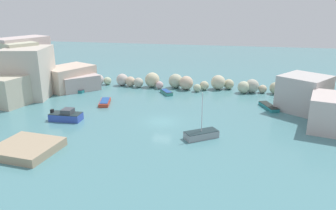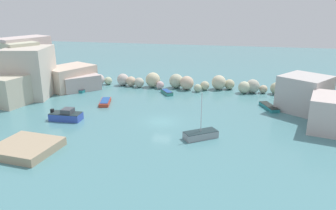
# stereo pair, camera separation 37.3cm
# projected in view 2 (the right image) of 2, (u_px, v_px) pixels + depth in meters

# --- Properties ---
(cove_water) EXTENTS (160.00, 160.00, 0.00)m
(cove_water) POSITION_uv_depth(u_px,v_px,m) (161.00, 122.00, 44.71)
(cove_water) COLOR teal
(cove_water) RESTS_ON ground
(cliff_headland_left) EXTENTS (17.99, 19.75, 9.33)m
(cliff_headland_left) POSITION_uv_depth(u_px,v_px,m) (31.00, 73.00, 57.46)
(cliff_headland_left) COLOR beige
(cliff_headland_left) RESTS_ON ground
(rock_breakwater) EXTENTS (37.15, 4.67, 2.75)m
(rock_breakwater) POSITION_uv_depth(u_px,v_px,m) (187.00, 83.00, 60.88)
(rock_breakwater) COLOR #BDADA8
(rock_breakwater) RESTS_ON ground
(stone_dock) EXTENTS (6.76, 6.52, 0.93)m
(stone_dock) POSITION_uv_depth(u_px,v_px,m) (26.00, 148.00, 35.83)
(stone_dock) COLOR tan
(stone_dock) RESTS_ON ground
(moored_boat_0) EXTENTS (2.74, 3.38, 0.61)m
(moored_boat_0) POSITION_uv_depth(u_px,v_px,m) (167.00, 92.00, 57.82)
(moored_boat_0) COLOR teal
(moored_boat_0) RESTS_ON cove_water
(moored_boat_1) EXTENTS (4.23, 3.64, 5.65)m
(moored_boat_1) POSITION_uv_depth(u_px,v_px,m) (201.00, 135.00, 39.30)
(moored_boat_1) COLOR #91979D
(moored_boat_1) RESTS_ON cove_water
(moored_boat_2) EXTENTS (1.86, 3.63, 0.54)m
(moored_boat_2) POSITION_uv_depth(u_px,v_px,m) (84.00, 89.00, 59.84)
(moored_boat_2) COLOR teal
(moored_boat_2) RESTS_ON cove_water
(moored_boat_3) EXTENTS (2.41, 4.21, 0.62)m
(moored_boat_3) POSITION_uv_depth(u_px,v_px,m) (105.00, 102.00, 52.33)
(moored_boat_3) COLOR #C03F2A
(moored_boat_3) RESTS_ON cove_water
(moored_boat_4) EXTENTS (4.31, 2.04, 1.65)m
(moored_boat_4) POSITION_uv_depth(u_px,v_px,m) (66.00, 116.00, 45.20)
(moored_boat_4) COLOR #344FB0
(moored_boat_4) RESTS_ON cove_water
(moored_boat_5) EXTENTS (2.79, 4.56, 0.56)m
(moored_boat_5) POSITION_uv_depth(u_px,v_px,m) (269.00, 107.00, 50.01)
(moored_boat_5) COLOR teal
(moored_boat_5) RESTS_ON cove_water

